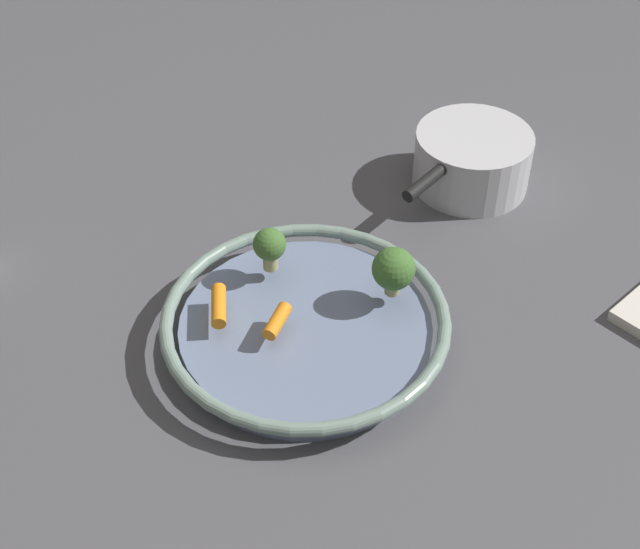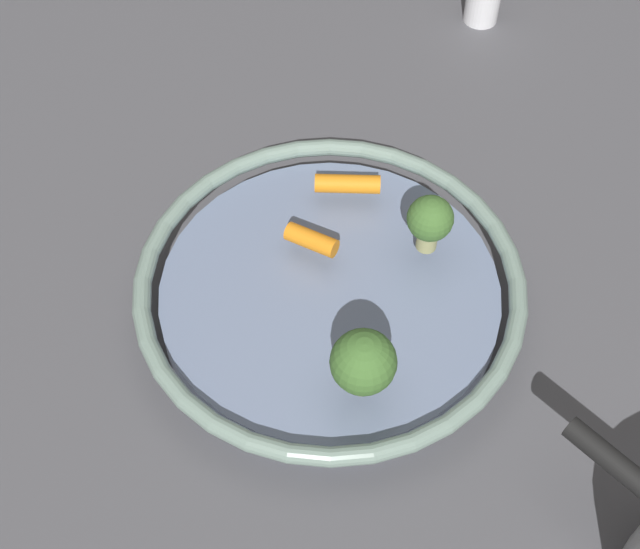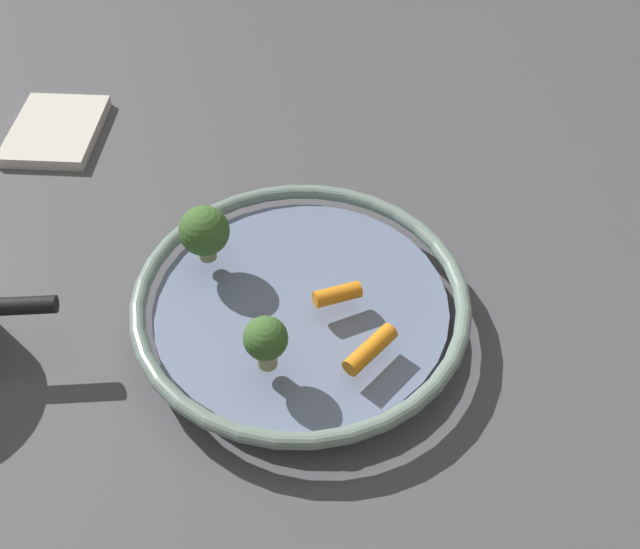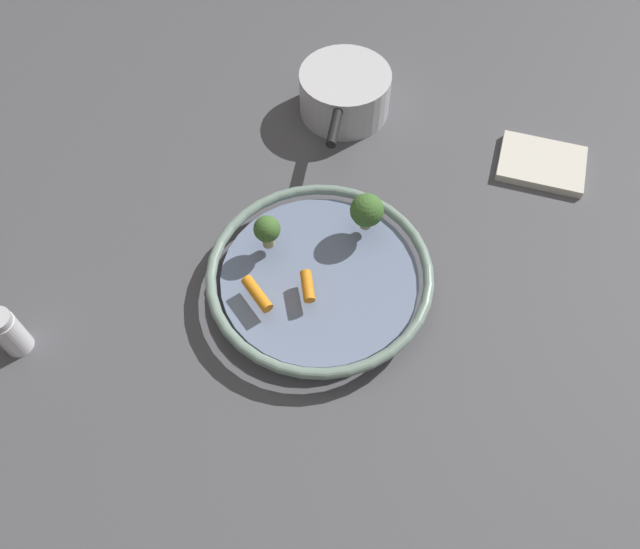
{
  "view_description": "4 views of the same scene",
  "coord_description": "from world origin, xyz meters",
  "px_view_note": "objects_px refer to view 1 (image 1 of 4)",
  "views": [
    {
      "loc": [
        0.44,
        -0.53,
        0.73
      ],
      "look_at": [
        0.0,
        0.03,
        0.08
      ],
      "focal_mm": 51.25,
      "sensor_mm": 36.0,
      "label": 1
    },
    {
      "loc": [
        0.29,
        0.28,
        0.6
      ],
      "look_at": [
        0.01,
        0.0,
        0.06
      ],
      "focal_mm": 48.59,
      "sensor_mm": 36.0,
      "label": 2
    },
    {
      "loc": [
        -0.46,
        0.02,
        0.56
      ],
      "look_at": [
        -0.01,
        -0.02,
        0.07
      ],
      "focal_mm": 42.47,
      "sensor_mm": 36.0,
      "label": 3
    },
    {
      "loc": [
        0.07,
        -0.46,
        0.76
      ],
      "look_at": [
        0.0,
        -0.02,
        0.07
      ],
      "focal_mm": 35.31,
      "sensor_mm": 36.0,
      "label": 4
    }
  ],
  "objects_px": {
    "serving_bowl": "(306,327)",
    "baby_carrot_right": "(219,306)",
    "broccoli_floret_mid": "(394,269)",
    "baby_carrot_center": "(277,321)",
    "saucepan": "(472,160)",
    "broccoli_floret_small": "(270,246)"
  },
  "relations": [
    {
      "from": "serving_bowl",
      "to": "baby_carrot_right",
      "type": "distance_m",
      "value": 0.1
    },
    {
      "from": "broccoli_floret_mid",
      "to": "baby_carrot_center",
      "type": "bearing_deg",
      "value": -118.81
    },
    {
      "from": "saucepan",
      "to": "baby_carrot_right",
      "type": "bearing_deg",
      "value": -98.74
    },
    {
      "from": "baby_carrot_center",
      "to": "broccoli_floret_mid",
      "type": "xyz_separation_m",
      "value": [
        0.06,
        0.12,
        0.03
      ]
    },
    {
      "from": "serving_bowl",
      "to": "broccoli_floret_small",
      "type": "distance_m",
      "value": 0.1
    },
    {
      "from": "saucepan",
      "to": "broccoli_floret_small",
      "type": "bearing_deg",
      "value": -101.35
    },
    {
      "from": "baby_carrot_right",
      "to": "baby_carrot_center",
      "type": "bearing_deg",
      "value": 18.68
    },
    {
      "from": "serving_bowl",
      "to": "baby_carrot_right",
      "type": "relative_size",
      "value": 5.69
    },
    {
      "from": "baby_carrot_right",
      "to": "broccoli_floret_small",
      "type": "height_order",
      "value": "broccoli_floret_small"
    },
    {
      "from": "baby_carrot_right",
      "to": "broccoli_floret_small",
      "type": "distance_m",
      "value": 0.09
    },
    {
      "from": "baby_carrot_center",
      "to": "baby_carrot_right",
      "type": "relative_size",
      "value": 0.79
    },
    {
      "from": "baby_carrot_center",
      "to": "baby_carrot_right",
      "type": "bearing_deg",
      "value": -161.32
    },
    {
      "from": "serving_bowl",
      "to": "broccoli_floret_mid",
      "type": "relative_size",
      "value": 5.37
    },
    {
      "from": "broccoli_floret_small",
      "to": "broccoli_floret_mid",
      "type": "height_order",
      "value": "broccoli_floret_mid"
    },
    {
      "from": "saucepan",
      "to": "broccoli_floret_mid",
      "type": "bearing_deg",
      "value": -76.65
    },
    {
      "from": "baby_carrot_center",
      "to": "serving_bowl",
      "type": "bearing_deg",
      "value": 70.57
    },
    {
      "from": "baby_carrot_right",
      "to": "broccoli_floret_mid",
      "type": "relative_size",
      "value": 0.94
    },
    {
      "from": "broccoli_floret_mid",
      "to": "baby_carrot_right",
      "type": "bearing_deg",
      "value": -132.72
    },
    {
      "from": "baby_carrot_center",
      "to": "saucepan",
      "type": "distance_m",
      "value": 0.39
    },
    {
      "from": "broccoli_floret_small",
      "to": "saucepan",
      "type": "xyz_separation_m",
      "value": [
        0.07,
        0.33,
        -0.04
      ]
    },
    {
      "from": "serving_bowl",
      "to": "broccoli_floret_mid",
      "type": "distance_m",
      "value": 0.11
    },
    {
      "from": "serving_bowl",
      "to": "broccoli_floret_small",
      "type": "bearing_deg",
      "value": 156.89
    }
  ]
}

